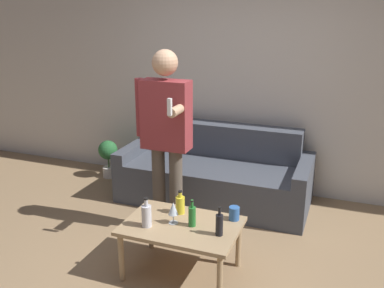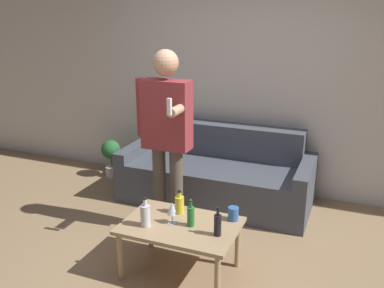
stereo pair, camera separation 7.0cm
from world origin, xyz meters
name	(u,v)px [view 1 (the left image)]	position (x,y,z in m)	size (l,w,h in m)	color
ground_plane	(177,279)	(0.00, 0.00, 0.00)	(16.00, 16.00, 0.00)	#997A56
wall_back	(246,74)	(0.00, 2.04, 1.35)	(8.00, 0.06, 2.70)	silver
couch	(216,174)	(-0.18, 1.54, 0.29)	(2.05, 0.89, 0.81)	#474C56
coffee_table	(181,230)	(0.00, 0.10, 0.39)	(0.90, 0.62, 0.44)	tan
bottle_orange	(192,216)	(0.09, 0.10, 0.53)	(0.06, 0.06, 0.22)	#23752D
bottle_green	(219,224)	(0.32, 0.05, 0.53)	(0.06, 0.06, 0.23)	black
bottle_dark	(147,215)	(-0.24, -0.03, 0.54)	(0.08, 0.08, 0.24)	silver
bottle_yellow	(180,204)	(-0.08, 0.27, 0.52)	(0.08, 0.08, 0.20)	yellow
wine_glass_near	(173,209)	(-0.07, 0.09, 0.56)	(0.08, 0.08, 0.18)	silver
cup_on_table	(234,213)	(0.36, 0.32, 0.50)	(0.08, 0.08, 0.11)	#3366B2
person_standing_front	(166,129)	(-0.40, 0.71, 1.02)	(0.52, 0.44, 1.72)	brown
potted_plant	(108,154)	(-1.64, 1.68, 0.30)	(0.24, 0.24, 0.48)	silver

